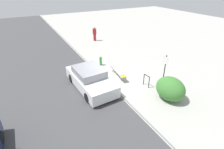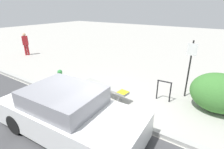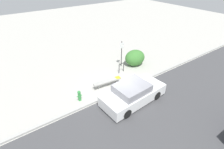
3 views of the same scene
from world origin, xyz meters
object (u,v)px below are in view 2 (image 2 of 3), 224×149
object	(u,v)px
sign_post	(190,64)
bike_rack	(164,89)
fire_hydrant	(60,77)
pedestrian	(26,43)
bench	(106,87)
parked_car_near	(69,113)

from	to	relation	value
sign_post	bike_rack	bearing A→B (deg)	-127.38
fire_hydrant	pedestrian	bearing A→B (deg)	160.61
bench	parked_car_near	size ratio (longest dim) A/B	0.49
bike_rack	sign_post	bearing A→B (deg)	52.62
sign_post	pedestrian	world-z (taller)	sign_post
sign_post	pedestrian	size ratio (longest dim) A/B	1.39
bike_rack	parked_car_near	xyz separation A→B (m)	(-1.66, -3.34, 0.12)
pedestrian	parked_car_near	world-z (taller)	pedestrian
bench	sign_post	size ratio (longest dim) A/B	0.94
bench	pedestrian	size ratio (longest dim) A/B	1.31
bike_rack	fire_hydrant	world-z (taller)	bike_rack
bike_rack	fire_hydrant	size ratio (longest dim) A/B	1.08
bike_rack	sign_post	distance (m)	1.37
sign_post	fire_hydrant	bearing A→B (deg)	-157.50
sign_post	parked_car_near	size ratio (longest dim) A/B	0.52
bench	parked_car_near	world-z (taller)	parked_car_near
bike_rack	pedestrian	distance (m)	10.95
sign_post	parked_car_near	bearing A→B (deg)	-118.80
parked_car_near	bench	bearing A→B (deg)	96.51
fire_hydrant	pedestrian	distance (m)	6.84
fire_hydrant	parked_car_near	bearing A→B (deg)	-36.42
pedestrian	bike_rack	bearing A→B (deg)	126.36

